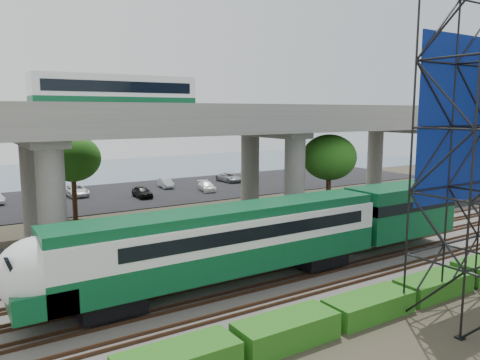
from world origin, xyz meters
TOP-DOWN VIEW (x-y plane):
  - ground at (0.00, 0.00)m, footprint 140.00×140.00m
  - ballast_bed at (0.00, 2.00)m, footprint 90.00×12.00m
  - service_road at (0.00, 10.50)m, footprint 90.00×5.00m
  - parking_lot at (0.00, 34.00)m, footprint 90.00×18.00m
  - harbor_water at (0.00, 56.00)m, footprint 140.00×40.00m
  - rail_tracks at (0.00, 2.00)m, footprint 90.00×9.52m
  - commuter_train at (-0.95, 2.00)m, footprint 29.30×3.06m
  - overpass at (-0.32, 16.00)m, footprint 80.00×12.00m
  - hedge_strip at (1.01, -4.30)m, footprint 34.60×1.80m
  - trees at (-4.67, 16.17)m, footprint 40.94×16.94m
  - suv at (-8.25, 10.92)m, footprint 5.37×2.73m
  - parked_cars at (0.18, 33.78)m, footprint 38.96×9.42m

SIDE VIEW (x-z plane):
  - ground at x=0.00m, z-range 0.00..0.00m
  - harbor_water at x=0.00m, z-range 0.00..0.03m
  - service_road at x=0.00m, z-range 0.00..0.08m
  - parking_lot at x=0.00m, z-range 0.00..0.08m
  - ballast_bed at x=0.00m, z-range 0.00..0.20m
  - rail_tracks at x=0.00m, z-range 0.20..0.36m
  - hedge_strip at x=1.01m, z-range -0.04..1.16m
  - parked_cars at x=0.18m, z-range 0.04..1.35m
  - suv at x=-8.25m, z-range 0.08..1.53m
  - commuter_train at x=-0.95m, z-range 0.73..5.03m
  - trees at x=-4.67m, z-range 1.73..9.42m
  - overpass at x=-0.32m, z-range 2.01..14.41m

